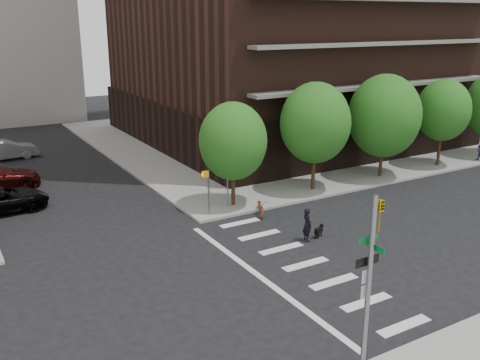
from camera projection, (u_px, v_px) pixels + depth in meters
The scene contains 14 objects.
ground at pixel (250, 280), 23.24m from camera, with size 120.00×120.00×0.00m, color black.
sidewalk_ne at pixel (303, 133), 52.54m from camera, with size 39.00×33.00×0.15m, color gray.
crosswalk at pixel (292, 268), 24.31m from camera, with size 3.85×13.00×0.01m.
tree_a at pixel (233, 141), 31.02m from camera, with size 4.00×4.00×5.90m.
tree_b at pixel (315, 123), 33.78m from camera, with size 4.50×4.50×6.65m.
tree_c at pixel (384, 116), 36.71m from camera, with size 5.00×5.00×6.80m.
tree_d at pixel (443, 110), 39.65m from camera, with size 4.00×4.00×6.20m.
traffic_signal at pixel (368, 303), 16.05m from camera, with size 0.90×0.75×6.00m.
pedestrian_signal at pixel (213, 184), 30.36m from camera, with size 2.18×0.67×2.60m.
parked_car_black at pixel (0, 200), 31.05m from camera, with size 5.45×2.51×1.52m, color black.
parked_car_silver at pixel (6, 150), 42.71m from camera, with size 4.79×1.67×1.58m, color #A0A2A7.
scooter at pixel (261, 207), 30.73m from camera, with size 0.65×1.88×0.99m, color brown.
dog_walker at pixel (307, 225), 27.07m from camera, with size 0.42×0.64×1.74m, color black.
dog at pixel (319, 230), 27.66m from camera, with size 0.72×0.45×0.61m.
Camera 1 is at (-11.01, -17.85, 10.92)m, focal length 40.00 mm.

